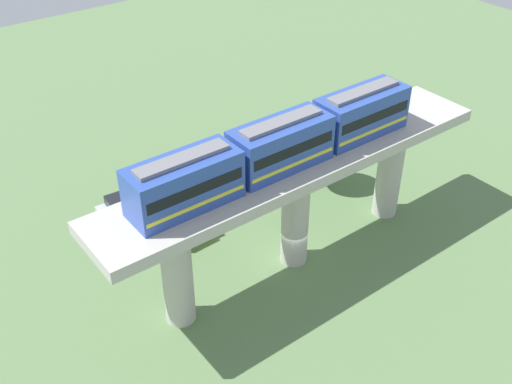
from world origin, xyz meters
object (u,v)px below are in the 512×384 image
object	(u,v)px
parked_car_silver	(124,207)
tree_mid_lot	(191,171)
tree_far_corner	(324,145)
tree_near_viaduct	(275,147)
train	(281,145)
parked_car_yellow	(186,233)

from	to	relation	value
parked_car_silver	tree_mid_lot	xyz separation A→B (m)	(-1.68, -5.24, 2.12)
tree_mid_lot	parked_car_silver	bearing A→B (deg)	72.19
tree_mid_lot	tree_far_corner	bearing A→B (deg)	-115.71
tree_near_viaduct	tree_mid_lot	distance (m)	7.30
train	parked_car_silver	size ratio (longest dim) A/B	4.73
train	tree_mid_lot	xyz separation A→B (m)	(10.43, 0.43, -7.14)
tree_far_corner	tree_near_viaduct	bearing A→B (deg)	43.41
parked_car_yellow	tree_near_viaduct	distance (m)	10.80
train	tree_mid_lot	size ratio (longest dim) A/B	4.97
parked_car_yellow	parked_car_silver	world-z (taller)	same
train	parked_car_yellow	distance (m)	11.80
parked_car_silver	tree_near_viaduct	world-z (taller)	tree_near_viaduct
tree_near_viaduct	tree_mid_lot	world-z (taller)	tree_near_viaduct
tree_near_viaduct	train	bearing A→B (deg)	142.45
parked_car_silver	tree_near_viaduct	bearing A→B (deg)	-101.32
parked_car_yellow	tree_near_viaduct	world-z (taller)	tree_near_viaduct
tree_near_viaduct	tree_far_corner	bearing A→B (deg)	-136.59
parked_car_yellow	parked_car_silver	bearing A→B (deg)	17.14
parked_car_yellow	train	bearing A→B (deg)	-152.95
train	tree_near_viaduct	xyz separation A→B (m)	(8.59, -6.60, -6.57)
parked_car_yellow	tree_near_viaduct	size ratio (longest dim) A/B	0.91
parked_car_yellow	parked_car_silver	xyz separation A→B (m)	(5.76, 2.06, 0.00)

